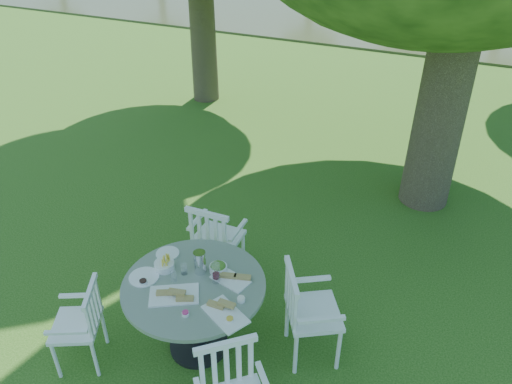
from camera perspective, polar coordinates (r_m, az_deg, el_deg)
ground at (r=5.97m, az=-0.79°, el=-7.86°), size 140.00×140.00×0.00m
table at (r=4.63m, az=-6.99°, el=-11.93°), size 1.28×1.28×0.81m
chair_ne at (r=4.60m, az=5.42°, el=-13.06°), size 0.66×0.67×0.99m
chair_nw at (r=5.40m, az=-4.88°, el=-5.19°), size 0.50×0.47×0.98m
chair_sw at (r=4.83m, az=-19.00°, el=-13.66°), size 0.56×0.58×0.87m
tableware at (r=4.52m, az=-7.31°, el=-9.51°), size 1.24×0.78×0.22m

